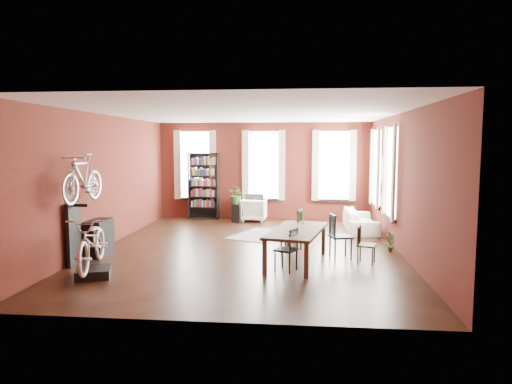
# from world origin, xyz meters

# --- Properties ---
(room) EXTENTS (9.00, 9.04, 3.22)m
(room) POSITION_xyz_m (0.25, 0.62, 2.14)
(room) COLOR black
(room) RESTS_ON ground
(dining_table) EXTENTS (1.38, 2.27, 0.72)m
(dining_table) POSITION_xyz_m (1.15, -1.20, 0.36)
(dining_table) COLOR #493C2C
(dining_table) RESTS_ON ground
(dining_chair_a) EXTENTS (0.52, 0.52, 0.85)m
(dining_chair_a) POSITION_xyz_m (0.94, -1.77, 0.42)
(dining_chair_a) COLOR #173433
(dining_chair_a) RESTS_ON ground
(dining_chair_b) EXTENTS (0.56, 0.56, 1.00)m
(dining_chair_b) POSITION_xyz_m (1.02, -0.14, 0.50)
(dining_chair_b) COLOR #1D301C
(dining_chair_b) RESTS_ON ground
(dining_chair_c) EXTENTS (0.45, 0.45, 0.78)m
(dining_chair_c) POSITION_xyz_m (2.60, -1.06, 0.39)
(dining_chair_c) COLOR black
(dining_chair_c) RESTS_ON ground
(dining_chair_d) EXTENTS (0.54, 0.54, 0.96)m
(dining_chair_d) POSITION_xyz_m (2.10, -0.64, 0.48)
(dining_chair_d) COLOR #1C3D3D
(dining_chair_d) RESTS_ON ground
(bookshelf) EXTENTS (1.00, 0.32, 2.20)m
(bookshelf) POSITION_xyz_m (-2.00, 4.30, 1.10)
(bookshelf) COLOR black
(bookshelf) RESTS_ON ground
(white_armchair) EXTENTS (0.82, 0.77, 0.80)m
(white_armchair) POSITION_xyz_m (-0.28, 4.02, 0.40)
(white_armchair) COLOR white
(white_armchair) RESTS_ON ground
(cream_sofa) EXTENTS (0.61, 2.08, 0.81)m
(cream_sofa) POSITION_xyz_m (2.95, 2.60, 0.41)
(cream_sofa) COLOR beige
(cream_sofa) RESTS_ON ground
(striped_rug) EXTENTS (1.78, 2.12, 0.01)m
(striped_rug) POSITION_xyz_m (0.09, 1.72, 0.01)
(striped_rug) COLOR black
(striped_rug) RESTS_ON ground
(bike_trainer) EXTENTS (0.77, 0.77, 0.18)m
(bike_trainer) POSITION_xyz_m (-2.63, -2.58, 0.09)
(bike_trainer) COLOR black
(bike_trainer) RESTS_ON ground
(bike_wall_rack) EXTENTS (0.16, 0.60, 1.30)m
(bike_wall_rack) POSITION_xyz_m (-3.40, -1.80, 0.65)
(bike_wall_rack) COLOR black
(bike_wall_rack) RESTS_ON ground
(console_table) EXTENTS (0.40, 0.80, 0.80)m
(console_table) POSITION_xyz_m (-3.28, -0.90, 0.40)
(console_table) COLOR black
(console_table) RESTS_ON ground
(plant_stand) EXTENTS (0.38, 0.38, 0.59)m
(plant_stand) POSITION_xyz_m (-0.77, 3.72, 0.29)
(plant_stand) COLOR black
(plant_stand) RESTS_ON ground
(plant_by_sofa) EXTENTS (0.47, 0.65, 0.26)m
(plant_by_sofa) POSITION_xyz_m (2.80, 3.84, 0.13)
(plant_by_sofa) COLOR #255421
(plant_by_sofa) RESTS_ON ground
(plant_small) EXTENTS (0.43, 0.51, 0.16)m
(plant_small) POSITION_xyz_m (3.31, 0.08, 0.08)
(plant_small) COLOR #2D6026
(plant_small) RESTS_ON ground
(bicycle_floor) EXTENTS (0.85, 1.10, 1.88)m
(bicycle_floor) POSITION_xyz_m (-2.64, -2.55, 1.11)
(bicycle_floor) COLOR beige
(bicycle_floor) RESTS_ON bike_trainer
(bicycle_hung) EXTENTS (0.47, 1.00, 1.66)m
(bicycle_hung) POSITION_xyz_m (-3.15, -1.80, 2.13)
(bicycle_hung) COLOR #A5A8AD
(bicycle_hung) RESTS_ON bike_wall_rack
(plant_on_stand) EXTENTS (0.71, 0.75, 0.47)m
(plant_on_stand) POSITION_xyz_m (-0.80, 3.76, 0.82)
(plant_on_stand) COLOR #2F6026
(plant_on_stand) RESTS_ON plant_stand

